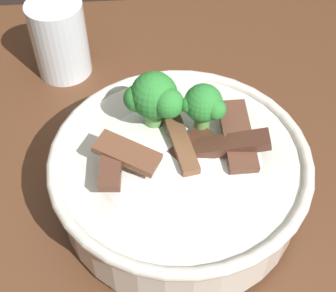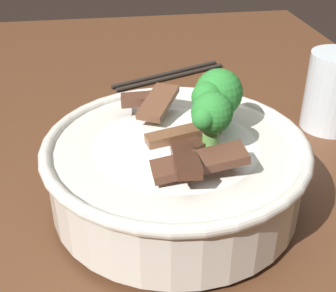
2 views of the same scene
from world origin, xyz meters
name	(u,v)px [view 1 (image 1 of 2)]	position (x,y,z in m)	size (l,w,h in m)	color
dining_table	(76,264)	(0.00, 0.00, 0.67)	(1.16, 0.79, 0.80)	#56331E
rice_bowl	(179,167)	(-0.13, 0.00, 0.85)	(0.25, 0.25, 0.14)	silver
drinking_glass	(60,43)	(0.01, -0.23, 0.84)	(0.07, 0.07, 0.10)	white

